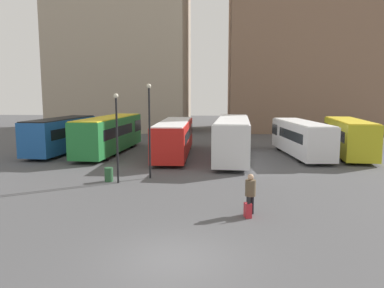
# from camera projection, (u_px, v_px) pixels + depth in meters

# --- Properties ---
(ground_plane) EXTENTS (160.00, 160.00, 0.00)m
(ground_plane) POSITION_uv_depth(u_px,v_px,m) (173.00, 260.00, 12.05)
(ground_plane) COLOR #4C4C4F
(building_block_right) EXTENTS (22.86, 13.87, 32.49)m
(building_block_right) POSITION_uv_depth(u_px,v_px,m) (310.00, 17.00, 53.64)
(building_block_right) COLOR #7F604C
(building_block_right) RESTS_ON ground_plane
(bus_0) EXTENTS (3.26, 9.75, 3.15)m
(bus_0) POSITION_uv_depth(u_px,v_px,m) (61.00, 134.00, 33.63)
(bus_0) COLOR #1E56A3
(bus_0) RESTS_ON ground_plane
(bus_1) EXTENTS (3.26, 12.09, 3.26)m
(bus_1) POSITION_uv_depth(u_px,v_px,m) (110.00, 133.00, 33.63)
(bus_1) COLOR #237A38
(bus_1) RESTS_ON ground_plane
(bus_2) EXTENTS (2.73, 12.10, 2.98)m
(bus_2) POSITION_uv_depth(u_px,v_px,m) (174.00, 137.00, 32.23)
(bus_2) COLOR red
(bus_2) RESTS_ON ground_plane
(bus_3) EXTENTS (3.33, 12.57, 3.32)m
(bus_3) POSITION_uv_depth(u_px,v_px,m) (233.00, 137.00, 30.76)
(bus_3) COLOR silver
(bus_3) RESTS_ON ground_plane
(bus_4) EXTENTS (3.40, 10.57, 2.97)m
(bus_4) POSITION_uv_depth(u_px,v_px,m) (300.00, 137.00, 32.09)
(bus_4) COLOR silver
(bus_4) RESTS_ON ground_plane
(bus_5) EXTENTS (3.41, 9.86, 3.12)m
(bus_5) POSITION_uv_depth(u_px,v_px,m) (349.00, 136.00, 31.91)
(bus_5) COLOR gold
(bus_5) RESTS_ON ground_plane
(traveler) EXTENTS (0.56, 0.56, 1.81)m
(traveler) POSITION_uv_depth(u_px,v_px,m) (250.00, 190.00, 16.52)
(traveler) COLOR black
(traveler) RESTS_ON ground_plane
(suitcase) EXTENTS (0.35, 0.43, 0.92)m
(suitcase) POSITION_uv_depth(u_px,v_px,m) (248.00, 210.00, 16.13)
(suitcase) COLOR #B7232D
(suitcase) RESTS_ON ground_plane
(lamp_post_0) EXTENTS (0.28, 0.28, 5.33)m
(lamp_post_0) POSITION_uv_depth(u_px,v_px,m) (117.00, 131.00, 22.00)
(lamp_post_0) COLOR black
(lamp_post_0) RESTS_ON ground_plane
(lamp_post_1) EXTENTS (0.28, 0.28, 5.92)m
(lamp_post_1) POSITION_uv_depth(u_px,v_px,m) (149.00, 124.00, 23.27)
(lamp_post_1) COLOR black
(lamp_post_1) RESTS_ON ground_plane
(trash_bin) EXTENTS (0.52, 0.52, 0.85)m
(trash_bin) POSITION_uv_depth(u_px,v_px,m) (109.00, 175.00, 22.78)
(trash_bin) COLOR #285633
(trash_bin) RESTS_ON ground_plane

